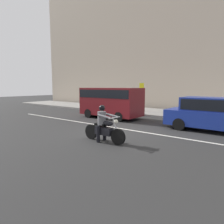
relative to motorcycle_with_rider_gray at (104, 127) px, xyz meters
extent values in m
plane|color=#292929|center=(-0.82, 1.64, -0.63)|extent=(80.00, 80.00, 0.00)
cube|color=gray|center=(-0.82, 9.64, -0.56)|extent=(40.00, 4.40, 0.14)
cube|color=#B7A893|center=(-0.82, 13.04, 6.68)|extent=(40.00, 1.40, 14.62)
cube|color=silver|center=(-1.44, 2.54, -0.62)|extent=(18.00, 0.14, 0.01)
cylinder|color=black|center=(0.73, 0.00, -0.31)|extent=(0.64, 0.12, 0.64)
cylinder|color=black|center=(-0.71, 0.00, -0.31)|extent=(0.64, 0.12, 0.64)
cylinder|color=silver|center=(0.61, 0.00, 0.06)|extent=(0.36, 0.06, 0.80)
cube|color=black|center=(0.01, 0.00, -0.17)|extent=(0.79, 0.28, 0.32)
ellipsoid|color=black|center=(0.23, 0.00, 0.17)|extent=(0.48, 0.24, 0.22)
cube|color=black|center=(-0.17, 0.00, 0.07)|extent=(0.52, 0.24, 0.10)
cylinder|color=silver|center=(0.55, 0.00, 0.43)|extent=(0.04, 0.70, 0.04)
sphere|color=silver|center=(0.63, 0.00, 0.29)|extent=(0.17, 0.17, 0.17)
cylinder|color=silver|center=(-0.29, 0.16, -0.29)|extent=(0.70, 0.07, 0.07)
cylinder|color=black|center=(-0.13, -0.20, -0.29)|extent=(0.15, 0.15, 0.68)
cylinder|color=black|center=(-0.13, 0.20, -0.29)|extent=(0.15, 0.15, 0.68)
cylinder|color=slate|center=(-0.11, 0.00, 0.34)|extent=(0.34, 0.34, 0.55)
cylinder|color=slate|center=(0.22, -0.22, 0.47)|extent=(0.67, 0.09, 0.17)
cylinder|color=slate|center=(0.22, 0.22, 0.47)|extent=(0.67, 0.09, 0.17)
sphere|color=tan|center=(-0.09, 0.00, 0.74)|extent=(0.20, 0.20, 0.20)
sphere|color=black|center=(-0.09, 0.00, 0.77)|extent=(0.25, 0.25, 0.25)
cube|color=navy|center=(3.08, 4.88, 0.01)|extent=(4.55, 1.76, 0.80)
cube|color=navy|center=(2.85, 4.88, 0.75)|extent=(2.50, 1.62, 0.68)
cube|color=black|center=(2.85, 4.88, 0.75)|extent=(2.30, 1.65, 0.54)
cylinder|color=black|center=(1.67, 4.88, -0.31)|extent=(0.64, 1.82, 0.64)
cube|color=maroon|center=(-3.68, 5.07, 0.58)|extent=(4.47, 1.90, 1.93)
cube|color=black|center=(-3.68, 5.07, 1.14)|extent=(4.34, 1.93, 0.56)
cylinder|color=black|center=(-2.29, 5.07, -0.31)|extent=(0.64, 1.96, 0.64)
cylinder|color=black|center=(-5.06, 5.07, -0.31)|extent=(0.64, 1.96, 0.64)
cylinder|color=gray|center=(-3.44, 9.05, 0.74)|extent=(0.08, 0.08, 2.45)
cube|color=yellow|center=(-3.44, 9.02, 1.71)|extent=(0.44, 0.03, 0.44)
camera|label=1|loc=(5.29, -6.16, 1.65)|focal=32.23mm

